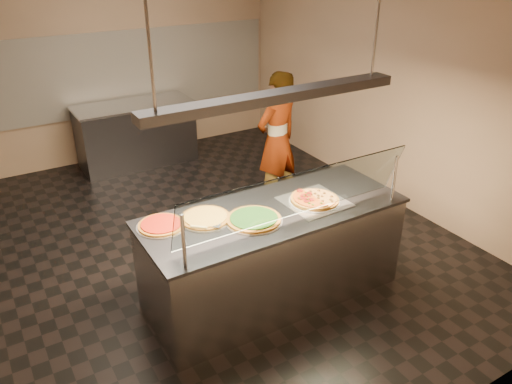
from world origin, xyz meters
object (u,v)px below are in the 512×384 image
pizza_spatula (205,225)px  prep_table (136,134)px  perforated_tray (314,201)px  pizza_spinach (254,219)px  worker (277,141)px  pizza_cheese (205,217)px  serving_counter (273,254)px  sneeze_guard (298,195)px  half_pizza_sausage (323,196)px  pizza_tomato (161,225)px  half_pizza_pepperoni (305,201)px  heat_lamp_housing (276,97)px

pizza_spatula → prep_table: pizza_spatula is taller
perforated_tray → pizza_spinach: bearing=-178.8°
worker → pizza_cheese: bearing=27.8°
serving_counter → pizza_cheese: (-0.59, 0.17, 0.48)m
sneeze_guard → pizza_cheese: bearing=139.3°
serving_counter → sneeze_guard: bearing=-90.0°
serving_counter → half_pizza_sausage: 0.71m
pizza_spinach → worker: 2.10m
serving_counter → perforated_tray: perforated_tray is taller
perforated_tray → worker: worker is taller
perforated_tray → pizza_tomato: 1.39m
half_pizza_sausage → prep_table: bearing=97.9°
half_pizza_sausage → serving_counter: bearing=173.2°
pizza_spinach → half_pizza_pepperoni: bearing=1.5°
half_pizza_sausage → pizza_tomato: size_ratio=1.08×
worker → heat_lamp_housing: heat_lamp_housing is taller
pizza_spinach → pizza_cheese: 0.42m
pizza_tomato → worker: size_ratio=0.24×
perforated_tray → worker: bearing=67.9°
pizza_tomato → pizza_spatula: bearing=-35.3°
serving_counter → sneeze_guard: 0.83m
heat_lamp_housing → serving_counter: bearing=-90.0°
sneeze_guard → worker: size_ratio=1.25×
perforated_tray → pizza_cheese: (-0.99, 0.23, 0.01)m
pizza_spinach → pizza_spatula: 0.42m
prep_table → worker: bearing=-63.7°
sneeze_guard → prep_table: 4.18m
pizza_spatula → pizza_cheese: bearing=64.8°
pizza_spinach → pizza_tomato: pizza_spinach is taller
half_pizza_pepperoni → pizza_cheese: size_ratio=0.98×
pizza_tomato → heat_lamp_housing: 1.41m
pizza_tomato → prep_table: (0.93, 3.53, -0.48)m
pizza_tomato → half_pizza_sausage: bearing=-11.6°
prep_table → sneeze_guard: bearing=-89.6°
heat_lamp_housing → pizza_spatula: bearing=177.8°
sneeze_guard → pizza_tomato: size_ratio=5.21×
half_pizza_sausage → pizza_tomato: (-1.46, 0.30, -0.01)m
half_pizza_sausage → prep_table: size_ratio=0.26×
serving_counter → worker: (1.06, 1.57, 0.39)m
pizza_tomato → worker: worker is taller
pizza_tomato → worker: (2.02, 1.33, -0.09)m
pizza_spinach → heat_lamp_housing: bearing=16.2°
pizza_cheese → heat_lamp_housing: bearing=-15.7°
half_pizza_pepperoni → pizza_cheese: bearing=165.7°
half_pizza_pepperoni → heat_lamp_housing: heat_lamp_housing is taller
serving_counter → heat_lamp_housing: bearing=90.0°
perforated_tray → half_pizza_pepperoni: bearing=179.1°
half_pizza_pepperoni → pizza_spatula: (-0.95, 0.08, -0.01)m
sneeze_guard → half_pizza_pepperoni: size_ratio=4.83×
pizza_spinach → prep_table: bearing=86.6°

